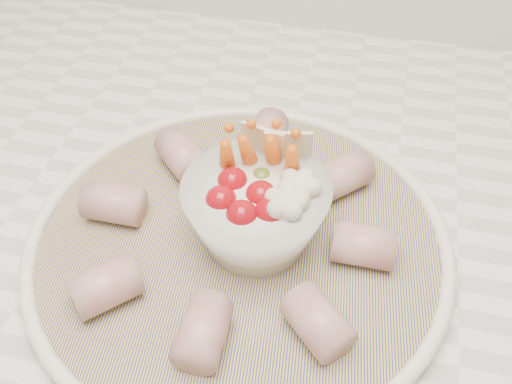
# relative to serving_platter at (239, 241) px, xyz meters

# --- Properties ---
(serving_platter) EXTENTS (0.39, 0.39, 0.02)m
(serving_platter) POSITION_rel_serving_platter_xyz_m (0.00, 0.00, 0.00)
(serving_platter) COLOR navy
(serving_platter) RESTS_ON kitchen_counter
(veggie_bowl) EXTENTS (0.12, 0.12, 0.09)m
(veggie_bowl) POSITION_rel_serving_platter_xyz_m (0.02, 0.00, 0.04)
(veggie_bowl) COLOR white
(veggie_bowl) RESTS_ON serving_platter
(cured_meat_rolls) EXTENTS (0.26, 0.27, 0.03)m
(cured_meat_rolls) POSITION_rel_serving_platter_xyz_m (-0.00, 0.00, 0.02)
(cured_meat_rolls) COLOR #A34A4F
(cured_meat_rolls) RESTS_ON serving_platter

